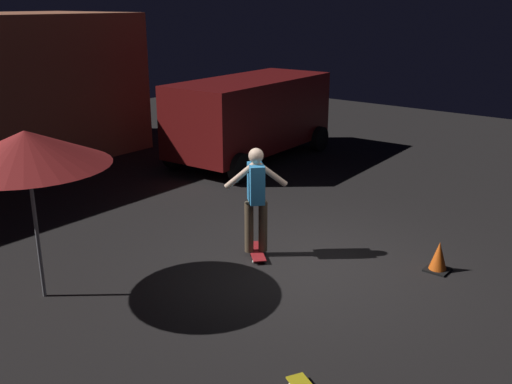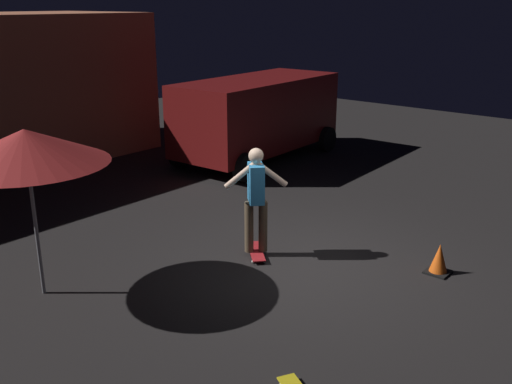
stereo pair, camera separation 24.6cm
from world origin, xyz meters
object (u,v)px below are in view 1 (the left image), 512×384
patio_umbrella (26,148)px  skater (256,193)px  parked_van (251,114)px  skateboard_ridden (256,252)px  traffic_cone (439,258)px

patio_umbrella → skater: patio_umbrella is taller
skater → parked_van: bearing=39.8°
parked_van → patio_umbrella: 7.84m
skateboard_ridden → traffic_cone: traffic_cone is taller
traffic_cone → skateboard_ridden: bearing=116.7°
skateboard_ridden → skater: bearing=-76.0°
parked_van → skateboard_ridden: bearing=-140.2°
parked_van → skater: size_ratio=2.81×
patio_umbrella → skateboard_ridden: bearing=-26.4°
parked_van → patio_umbrella: (-7.41, -2.38, 0.91)m
patio_umbrella → traffic_cone: (4.10, -3.89, -1.86)m
parked_van → traffic_cone: bearing=-117.9°
skater → traffic_cone: 2.89m
parked_van → skateboard_ridden: parked_van is taller
parked_van → skateboard_ridden: size_ratio=6.59×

